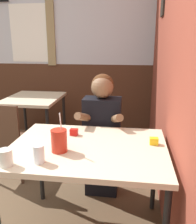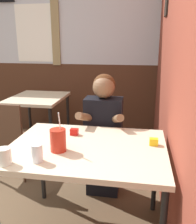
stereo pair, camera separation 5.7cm
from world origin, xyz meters
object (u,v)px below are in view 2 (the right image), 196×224
at_px(chair_near_window, 10,134).
at_px(cocktail_pitcher, 58,140).
at_px(person_seated, 103,134).
at_px(main_table, 87,154).
at_px(background_table, 38,103).

xyz_separation_m(chair_near_window, cocktail_pitcher, (0.82, -0.82, 0.32)).
distance_m(person_seated, cocktail_pitcher, 0.74).
bearing_deg(main_table, background_table, 124.14).
bearing_deg(cocktail_pitcher, chair_near_window, 135.18).
bearing_deg(person_seated, cocktail_pitcher, -106.49).
bearing_deg(main_table, cocktail_pitcher, -147.93).
bearing_deg(chair_near_window, cocktail_pitcher, -43.90).
distance_m(main_table, cocktail_pitcher, 0.25).
xyz_separation_m(main_table, chair_near_window, (-0.99, 0.71, -0.18)).
xyz_separation_m(main_table, cocktail_pitcher, (-0.17, -0.11, 0.14)).
height_order(background_table, person_seated, person_seated).
bearing_deg(chair_near_window, person_seated, -6.34).
bearing_deg(cocktail_pitcher, person_seated, 73.51).
bearing_deg(background_table, chair_near_window, -91.32).
height_order(background_table, chair_near_window, chair_near_window).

